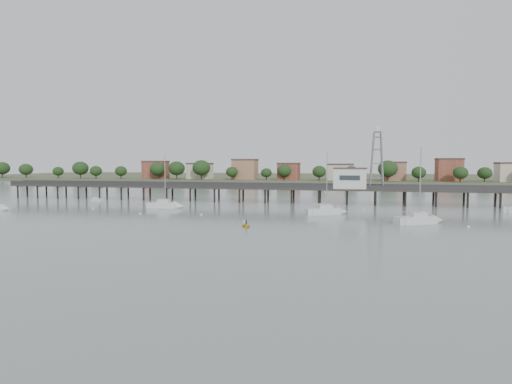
% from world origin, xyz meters
% --- Properties ---
extents(ground_plane, '(500.00, 500.00, 0.00)m').
position_xyz_m(ground_plane, '(0.00, 0.00, 0.00)').
color(ground_plane, slate).
rests_on(ground_plane, ground).
extents(pier, '(150.00, 5.00, 5.50)m').
position_xyz_m(pier, '(0.00, 60.00, 3.79)').
color(pier, '#2D2823').
rests_on(pier, ground).
extents(pier_building, '(8.40, 5.40, 5.30)m').
position_xyz_m(pier_building, '(25.00, 60.00, 6.67)').
color(pier_building, silver).
rests_on(pier_building, ground).
extents(lattice_tower, '(3.20, 3.20, 15.50)m').
position_xyz_m(lattice_tower, '(31.50, 60.00, 11.10)').
color(lattice_tower, slate).
rests_on(lattice_tower, ground).
extents(sailboat_b, '(8.17, 3.42, 13.12)m').
position_xyz_m(sailboat_b, '(-15.70, 40.89, 0.64)').
color(sailboat_b, silver).
rests_on(sailboat_b, ground).
extents(sailboat_c, '(8.32, 5.71, 13.41)m').
position_xyz_m(sailboat_c, '(21.58, 37.43, 0.64)').
color(sailboat_c, silver).
rests_on(sailboat_c, ground).
extents(sailboat_d, '(8.61, 6.27, 13.99)m').
position_xyz_m(sailboat_d, '(38.18, 27.73, 0.64)').
color(sailboat_d, silver).
rests_on(sailboat_d, ground).
extents(white_tender, '(3.41, 1.83, 1.26)m').
position_xyz_m(white_tender, '(-42.29, 52.66, 0.39)').
color(white_tender, silver).
rests_on(white_tender, ground).
extents(yellow_dinghy, '(1.79, 1.38, 2.50)m').
position_xyz_m(yellow_dinghy, '(9.14, 16.89, 0.00)').
color(yellow_dinghy, yellow).
rests_on(yellow_dinghy, ground).
extents(dinghy_occupant, '(0.70, 1.10, 0.25)m').
position_xyz_m(dinghy_occupant, '(9.14, 16.89, 0.00)').
color(dinghy_occupant, black).
rests_on(dinghy_occupant, ground).
extents(mooring_buoys, '(76.96, 24.47, 0.39)m').
position_xyz_m(mooring_buoys, '(4.70, 31.43, 0.08)').
color(mooring_buoys, '#F6ECBF').
rests_on(mooring_buoys, ground).
extents(far_shore, '(500.00, 170.00, 10.40)m').
position_xyz_m(far_shore, '(0.36, 239.58, 0.95)').
color(far_shore, '#475133').
rests_on(far_shore, ground).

